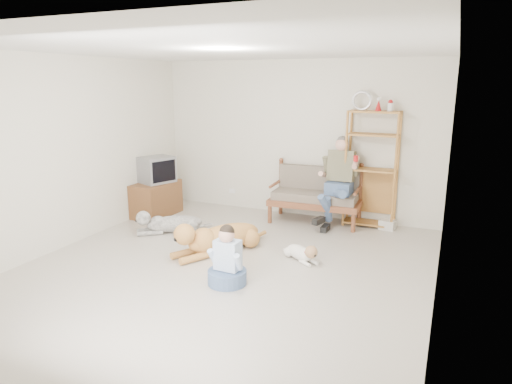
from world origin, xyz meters
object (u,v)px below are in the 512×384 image
at_px(etagere, 371,168).
at_px(golden_retriever, 217,238).
at_px(loveseat, 316,194).
at_px(tv_stand, 156,199).

relative_size(etagere, golden_retriever, 1.42).
distance_m(etagere, golden_retriever, 2.80).
xyz_separation_m(loveseat, golden_retriever, (-0.86, -1.96, -0.28)).
xyz_separation_m(tv_stand, golden_retriever, (1.85, -1.17, -0.09)).
distance_m(loveseat, golden_retriever, 2.16).
bearing_deg(golden_retriever, tv_stand, 175.96).
bearing_deg(tv_stand, loveseat, 18.94).
bearing_deg(etagere, golden_retriever, -129.91).
relative_size(loveseat, tv_stand, 1.66).
relative_size(tv_stand, golden_retriever, 0.60).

